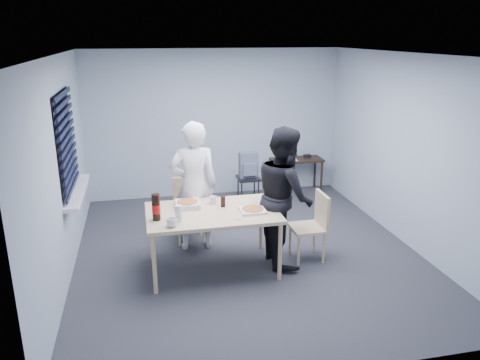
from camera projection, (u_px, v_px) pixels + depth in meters
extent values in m
plane|color=#2A2A2F|center=(247.00, 251.00, 6.37)|extent=(5.00, 5.00, 0.00)
plane|color=white|center=(248.00, 54.00, 5.59)|extent=(5.00, 5.00, 0.00)
plane|color=#A3B0B8|center=(215.00, 124.00, 8.31)|extent=(4.50, 0.00, 4.50)
plane|color=#A3B0B8|center=(320.00, 239.00, 3.65)|extent=(4.50, 0.00, 4.50)
plane|color=#A3B0B8|center=(62.00, 170.00, 5.52)|extent=(0.00, 5.00, 5.00)
plane|color=#A3B0B8|center=(406.00, 150.00, 6.44)|extent=(0.00, 5.00, 5.00)
plane|color=black|center=(66.00, 142.00, 5.83)|extent=(0.00, 1.30, 1.30)
cube|color=black|center=(68.00, 141.00, 5.83)|extent=(0.04, 1.30, 1.25)
cube|color=silver|center=(77.00, 192.00, 6.04)|extent=(0.18, 1.42, 0.05)
cube|color=beige|center=(212.00, 213.00, 5.69)|extent=(1.59, 1.01, 0.04)
cylinder|color=beige|center=(154.00, 264.00, 5.24)|extent=(0.05, 0.05, 0.73)
cylinder|color=beige|center=(151.00, 233.00, 6.07)|extent=(0.05, 0.05, 0.73)
cylinder|color=beige|center=(280.00, 252.00, 5.54)|extent=(0.05, 0.05, 0.73)
cylinder|color=beige|center=(261.00, 223.00, 6.37)|extent=(0.05, 0.05, 0.73)
cube|color=beige|center=(190.00, 212.00, 6.61)|extent=(0.42, 0.42, 0.04)
cube|color=beige|center=(188.00, 191.00, 6.72)|extent=(0.42, 0.04, 0.44)
cylinder|color=beige|center=(179.00, 232.00, 6.49)|extent=(0.03, 0.03, 0.41)
cylinder|color=beige|center=(177.00, 223.00, 6.80)|extent=(0.03, 0.03, 0.41)
cylinder|color=beige|center=(204.00, 230.00, 6.56)|extent=(0.03, 0.03, 0.41)
cylinder|color=beige|center=(200.00, 221.00, 6.87)|extent=(0.03, 0.03, 0.41)
cube|color=beige|center=(307.00, 228.00, 6.05)|extent=(0.42, 0.42, 0.04)
cube|color=beige|center=(322.00, 210.00, 6.02)|extent=(0.04, 0.42, 0.44)
cylinder|color=beige|center=(299.00, 251.00, 5.93)|extent=(0.03, 0.03, 0.41)
cylinder|color=beige|center=(290.00, 240.00, 6.24)|extent=(0.03, 0.03, 0.41)
cylinder|color=beige|center=(324.00, 248.00, 6.00)|extent=(0.03, 0.03, 0.41)
cylinder|color=beige|center=(314.00, 237.00, 6.31)|extent=(0.03, 0.03, 0.41)
imported|color=silver|center=(194.00, 186.00, 6.24)|extent=(0.65, 0.42, 1.77)
imported|color=black|center=(284.00, 196.00, 5.88)|extent=(0.47, 0.86, 1.77)
cube|color=black|center=(297.00, 160.00, 8.62)|extent=(0.95, 0.42, 0.04)
cylinder|color=black|center=(276.00, 180.00, 8.47)|extent=(0.04, 0.04, 0.59)
cylinder|color=black|center=(271.00, 175.00, 8.78)|extent=(0.04, 0.04, 0.59)
cylinder|color=black|center=(321.00, 177.00, 8.64)|extent=(0.04, 0.04, 0.59)
cylinder|color=black|center=(315.00, 172.00, 8.96)|extent=(0.04, 0.04, 0.59)
cube|color=black|center=(248.00, 178.00, 7.93)|extent=(0.37, 0.37, 0.04)
cylinder|color=black|center=(242.00, 196.00, 7.84)|extent=(0.04, 0.04, 0.47)
cylinder|color=black|center=(238.00, 190.00, 8.11)|extent=(0.04, 0.04, 0.47)
cylinder|color=black|center=(258.00, 195.00, 7.90)|extent=(0.04, 0.04, 0.47)
cylinder|color=black|center=(254.00, 189.00, 8.17)|extent=(0.04, 0.04, 0.47)
cube|color=slate|center=(248.00, 165.00, 7.86)|extent=(0.31, 0.16, 0.43)
cube|color=slate|center=(250.00, 170.00, 7.77)|extent=(0.22, 0.06, 0.20)
cube|color=silver|center=(187.00, 205.00, 5.82)|extent=(0.30, 0.30, 0.03)
cube|color=silver|center=(187.00, 203.00, 5.82)|extent=(0.30, 0.30, 0.03)
cylinder|color=#CC7F38|center=(187.00, 201.00, 5.81)|extent=(0.25, 0.25, 0.01)
cube|color=silver|center=(252.00, 210.00, 5.67)|extent=(0.30, 0.30, 0.03)
cylinder|color=#CC7F38|center=(252.00, 208.00, 5.66)|extent=(0.26, 0.26, 0.01)
imported|color=white|center=(172.00, 223.00, 5.21)|extent=(0.17, 0.17, 0.10)
imported|color=white|center=(213.00, 200.00, 5.93)|extent=(0.10, 0.10, 0.09)
cylinder|color=black|center=(223.00, 202.00, 5.81)|extent=(0.08, 0.08, 0.13)
cylinder|color=black|center=(156.00, 207.00, 5.37)|extent=(0.09, 0.09, 0.31)
cylinder|color=red|center=(156.00, 209.00, 5.38)|extent=(0.10, 0.10, 0.10)
cylinder|color=silver|center=(179.00, 213.00, 5.35)|extent=(0.10, 0.10, 0.19)
torus|color=red|center=(238.00, 219.00, 5.43)|extent=(0.07, 0.07, 0.00)
cube|color=white|center=(289.00, 159.00, 8.59)|extent=(0.35, 0.40, 0.01)
cube|color=black|center=(307.00, 156.00, 8.69)|extent=(0.13, 0.10, 0.05)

